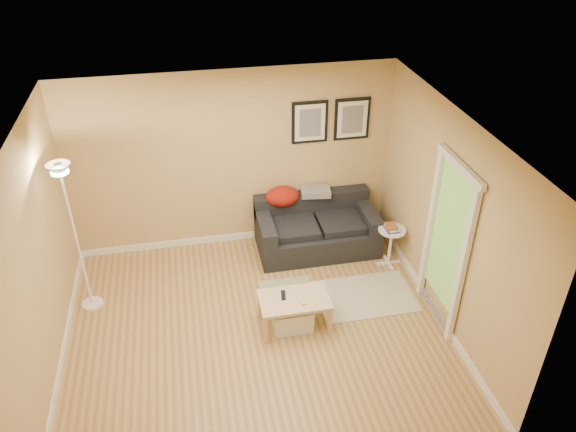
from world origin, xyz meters
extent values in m
plane|color=tan|center=(0.00, 0.00, 0.00)|extent=(4.50, 4.50, 0.00)
plane|color=white|center=(0.00, 0.00, 2.60)|extent=(4.50, 4.50, 0.00)
plane|color=tan|center=(0.00, 2.00, 1.30)|extent=(4.50, 0.00, 4.50)
plane|color=tan|center=(0.00, -2.00, 1.30)|extent=(4.50, 0.00, 4.50)
plane|color=tan|center=(-2.25, 0.00, 1.30)|extent=(0.00, 4.00, 4.00)
plane|color=tan|center=(2.25, 0.00, 1.30)|extent=(0.00, 4.00, 4.00)
cube|color=white|center=(0.00, 1.99, 0.05)|extent=(4.50, 0.02, 0.10)
cube|color=white|center=(-2.24, 0.00, 0.05)|extent=(0.02, 4.00, 0.10)
cube|color=white|center=(2.24, 0.00, 0.05)|extent=(0.02, 4.00, 0.10)
cube|color=beige|center=(1.47, 0.35, 0.01)|extent=(1.25, 0.85, 0.01)
cube|color=#668C4C|center=(0.50, 0.67, 0.01)|extent=(0.70, 0.50, 0.01)
cube|color=black|center=(0.34, 0.10, 0.43)|extent=(0.07, 0.17, 0.02)
cylinder|color=yellow|center=(0.54, -0.09, 0.43)|extent=(0.07, 0.07, 0.03)
camera|label=1|loc=(-0.61, -4.90, 4.76)|focal=34.61mm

